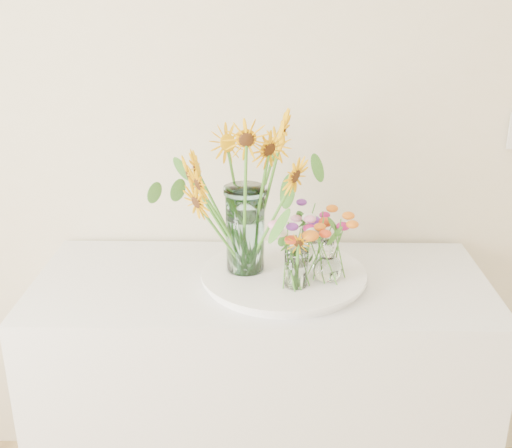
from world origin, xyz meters
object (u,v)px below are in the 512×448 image
at_px(counter, 261,401).
at_px(small_vase_a, 296,269).
at_px(tray, 284,277).
at_px(small_vase_c, 312,245).
at_px(mason_jar, 245,229).
at_px(small_vase_b, 328,261).

bearing_deg(counter, small_vase_a, -43.93).
height_order(tray, small_vase_c, small_vase_c).
height_order(tray, mason_jar, mason_jar).
xyz_separation_m(counter, small_vase_a, (0.10, -0.10, 0.53)).
bearing_deg(small_vase_b, small_vase_a, -153.76).
distance_m(tray, small_vase_b, 0.16).
distance_m(mason_jar, small_vase_c, 0.23).
xyz_separation_m(small_vase_b, small_vase_c, (-0.04, 0.12, -0.00)).
distance_m(tray, small_vase_c, 0.14).
bearing_deg(small_vase_b, tray, 160.86).
bearing_deg(small_vase_c, tray, -139.34).
height_order(counter, small_vase_b, small_vase_b).
relative_size(tray, small_vase_b, 3.75).
xyz_separation_m(counter, mason_jar, (-0.05, 0.01, 0.61)).
distance_m(mason_jar, small_vase_a, 0.20).
relative_size(mason_jar, small_vase_b, 2.12).
bearing_deg(tray, small_vase_c, 40.66).
bearing_deg(mason_jar, small_vase_a, -36.28).
bearing_deg(mason_jar, small_vase_c, 15.85).
bearing_deg(mason_jar, small_vase_b, -14.43).
bearing_deg(small_vase_a, small_vase_b, 26.24).
xyz_separation_m(mason_jar, small_vase_b, (0.25, -0.06, -0.07)).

